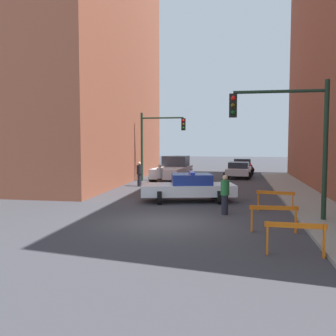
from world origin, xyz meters
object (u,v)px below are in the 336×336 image
Objects in this scene: traffic_light_near at (293,129)px; pedestrian_crossing at (160,178)px; police_car at (189,187)px; parked_car_mid at (242,165)px; pedestrian_sidewalk at (225,194)px; traffic_light_far at (156,137)px; barrier_mid at (274,214)px; pedestrian_corner at (139,174)px; barrier_back at (275,198)px; white_truck at (173,169)px; barrier_front at (295,233)px; parked_car_near at (239,170)px.

traffic_light_near is 10.15m from pedestrian_crossing.
parked_car_mid is at bearing -21.37° from police_car.
police_car is 3.00× the size of pedestrian_sidewalk.
barrier_mid is (7.20, -15.00, -2.78)m from traffic_light_far.
pedestrian_corner is 1.05× the size of barrier_back.
traffic_light_near is 0.94× the size of white_truck.
police_car is 6.98m from pedestrian_corner.
pedestrian_crossing is 13.20m from barrier_front.
pedestrian_sidewalk is 1.05× the size of barrier_back.
barrier_front is at bearing -65.67° from white_truck.
barrier_mid is at bearing 96.49° from barrier_front.
traffic_light_near is 17.24m from parked_car_near.
traffic_light_near is 1.04× the size of police_car.
traffic_light_far is 7.81m from parked_car_near.
parked_car_mid is at bearing 40.14° from pedestrian_sidewalk.
barrier_back is at bearing -130.17° from police_car.
pedestrian_corner is (-7.06, -13.32, 0.19)m from parked_car_mid.
traffic_light_near is at bearing 119.55° from pedestrian_crossing.
barrier_front is at bearing -167.80° from police_car.
parked_car_near is at bearing -23.96° from police_car.
parked_car_mid is 2.69× the size of barrier_mid.
white_truck is at bearing 61.79° from pedestrian_sidewalk.
barrier_back is (0.15, 6.37, 0.00)m from barrier_front.
traffic_light_near reaches higher than barrier_back.
pedestrian_sidewalk is 5.73m from barrier_front.
police_car is at bearing 114.55° from barrier_front.
parked_car_near is 16.03m from pedestrian_sidewalk.
police_car reaches higher than barrier_back.
pedestrian_corner is at bearing 23.02° from police_car.
pedestrian_corner and pedestrian_sidewalk have the same top height.
barrier_front is (1.99, -5.37, -0.24)m from pedestrian_sidewalk.
pedestrian_crossing is 1.04× the size of barrier_mid.
traffic_light_near is 1.21× the size of parked_car_mid.
traffic_light_far is 0.94× the size of white_truck.
traffic_light_far is 13.65m from pedestrian_sidewalk.
pedestrian_crossing is 8.20m from barrier_back.
pedestrian_crossing is 10.79m from barrier_mid.
pedestrian_corner is 1.04× the size of barrier_front.
traffic_light_near reaches higher than pedestrian_corner.
traffic_light_near is at bearing -78.29° from parked_car_near.
barrier_mid is at bearing -64.36° from traffic_light_far.
traffic_light_far is 10.16m from police_car.
white_truck is 16.26m from barrier_mid.
barrier_front is (1.23, -21.38, -0.06)m from parked_car_near.
parked_car_mid is at bearing 92.28° from parked_car_near.
white_truck is 3.35× the size of pedestrian_crossing.
pedestrian_sidewalk is at bearing -86.96° from parked_car_near.
traffic_light_far is 19.34m from barrier_front.
pedestrian_corner is (-6.69, -7.20, 0.19)m from parked_car_near.
barrier_front is 1.00× the size of barrier_mid.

